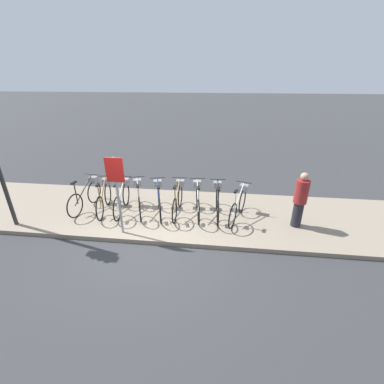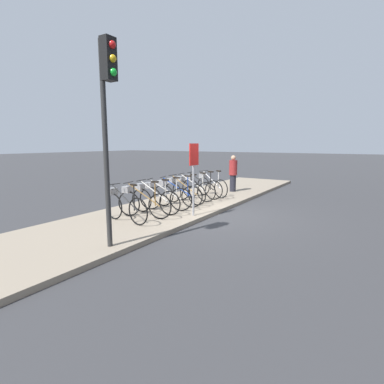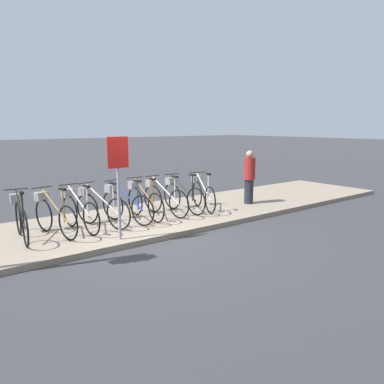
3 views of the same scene
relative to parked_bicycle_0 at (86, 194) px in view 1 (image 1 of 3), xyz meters
The scene contains 13 objects.
ground_plane 2.77m from the parked_bicycle_0, 33.54° to the right, with size 120.00×120.00×0.00m, color #38383A.
sidewalk 2.32m from the parked_bicycle_0, ahead, with size 17.75×3.09×0.12m.
parked_bicycle_0 is the anchor object (origin of this frame).
parked_bicycle_1 0.61m from the parked_bicycle_0, ahead, with size 0.49×1.66×1.03m.
parked_bicycle_2 1.15m from the parked_bicycle_0, ahead, with size 0.46×1.68×1.03m.
parked_bicycle_3 1.64m from the parked_bicycle_0, ahead, with size 0.68×1.60×1.03m.
parked_bicycle_4 2.26m from the parked_bicycle_0, ahead, with size 0.61×1.63×1.03m.
parked_bicycle_5 2.81m from the parked_bicycle_0, ahead, with size 0.46×1.68×1.03m.
parked_bicycle_6 3.39m from the parked_bicycle_0, ahead, with size 0.46×1.67×1.03m.
parked_bicycle_7 3.96m from the parked_bicycle_0, ahead, with size 0.46×1.68×1.03m.
parked_bicycle_8 4.57m from the parked_bicycle_0, ahead, with size 0.66×1.61×1.03m.
pedestrian 6.13m from the parked_bicycle_0, ahead, with size 0.34×0.34×1.53m.
sign_post 2.18m from the parked_bicycle_0, 38.06° to the right, with size 0.44×0.07×2.03m.
Camera 1 is at (1.74, -5.12, 3.87)m, focal length 24.00 mm.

